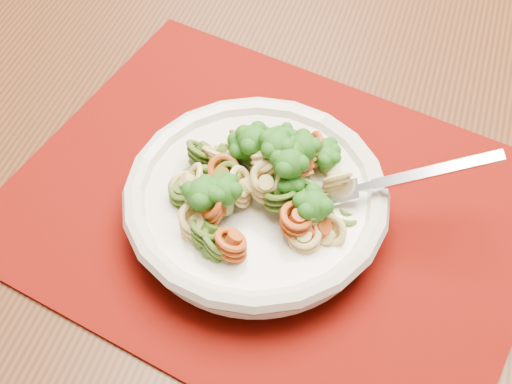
% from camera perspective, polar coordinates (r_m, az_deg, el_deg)
% --- Properties ---
extents(dining_table, '(1.42, 0.93, 0.69)m').
position_cam_1_polar(dining_table, '(0.80, 5.28, 0.31)').
color(dining_table, '#502F16').
rests_on(dining_table, ground).
extents(placemat, '(0.53, 0.44, 0.00)m').
position_cam_1_polar(placemat, '(0.66, 1.25, -1.33)').
color(placemat, '#610904').
rests_on(placemat, dining_table).
extents(pasta_bowl, '(0.24, 0.24, 0.05)m').
position_cam_1_polar(pasta_bowl, '(0.63, 0.00, -0.67)').
color(pasta_bowl, silver).
rests_on(pasta_bowl, placemat).
extents(pasta_broccoli_heap, '(0.20, 0.20, 0.06)m').
position_cam_1_polar(pasta_broccoli_heap, '(0.62, -0.00, 0.35)').
color(pasta_broccoli_heap, '#E0BF6F').
rests_on(pasta_broccoli_heap, pasta_bowl).
extents(fork, '(0.18, 0.08, 0.08)m').
position_cam_1_polar(fork, '(0.62, 7.03, 0.01)').
color(fork, silver).
rests_on(fork, pasta_bowl).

